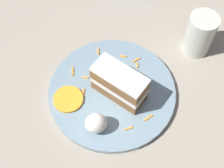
% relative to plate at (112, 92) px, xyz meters
% --- Properties ---
extents(ground_plane, '(6.00, 6.00, 0.00)m').
position_rel_plate_xyz_m(ground_plane, '(0.03, -0.03, -0.04)').
color(ground_plane, black).
rests_on(ground_plane, ground).
extents(dining_table, '(0.97, 1.02, 0.03)m').
position_rel_plate_xyz_m(dining_table, '(0.03, -0.03, -0.02)').
color(dining_table, gray).
rests_on(dining_table, ground).
extents(plate, '(0.30, 0.30, 0.01)m').
position_rel_plate_xyz_m(plate, '(0.00, 0.00, 0.00)').
color(plate, gray).
rests_on(plate, dining_table).
extents(cake_slice, '(0.13, 0.13, 0.08)m').
position_rel_plate_xyz_m(cake_slice, '(0.02, -0.01, 0.05)').
color(cake_slice, brown).
rests_on(cake_slice, plate).
extents(cream_dollop, '(0.05, 0.04, 0.05)m').
position_rel_plate_xyz_m(cream_dollop, '(-0.05, -0.09, 0.03)').
color(cream_dollop, white).
rests_on(cream_dollop, plate).
extents(orange_garnish, '(0.07, 0.07, 0.01)m').
position_rel_plate_xyz_m(orange_garnish, '(-0.10, -0.01, 0.01)').
color(orange_garnish, orange).
rests_on(orange_garnish, plate).
extents(carrot_shreds_scatter, '(0.18, 0.23, 0.00)m').
position_rel_plate_xyz_m(carrot_shreds_scatter, '(0.00, 0.03, 0.01)').
color(carrot_shreds_scatter, orange).
rests_on(carrot_shreds_scatter, plate).
extents(drinking_glass, '(0.07, 0.07, 0.11)m').
position_rel_plate_xyz_m(drinking_glass, '(0.24, 0.10, 0.04)').
color(drinking_glass, beige).
rests_on(drinking_glass, dining_table).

